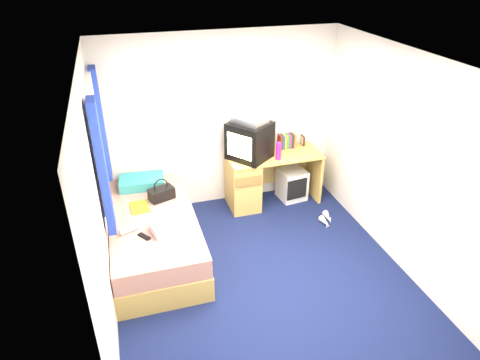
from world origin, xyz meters
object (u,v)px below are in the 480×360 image
object	(u,v)px
desk	(255,179)
towel	(166,227)
vcr	(250,120)
bed	(154,235)
aerosol_can	(262,150)
colour_swatch_fan	(163,244)
white_heels	(327,220)
handbag	(161,193)
picture_frame	(303,140)
remote_control	(144,236)
pillow	(142,182)
water_bottle	(128,229)
crt_tv	(250,141)
storage_cube	(292,184)
magazine	(139,207)
pink_water_bottle	(278,152)

from	to	relation	value
desk	towel	size ratio (longest dim) A/B	4.15
vcr	towel	xyz separation A→B (m)	(-1.30, -1.10, -0.70)
bed	aerosol_can	distance (m)	1.87
colour_swatch_fan	white_heels	world-z (taller)	colour_swatch_fan
desk	handbag	size ratio (longest dim) A/B	3.82
picture_frame	remote_control	distance (m)	2.77
pillow	towel	world-z (taller)	pillow
vcr	white_heels	distance (m)	1.69
handbag	towel	size ratio (longest dim) A/B	1.08
water_bottle	white_heels	bearing A→B (deg)	5.68
crt_tv	towel	size ratio (longest dim) A/B	2.19
handbag	storage_cube	bearing A→B (deg)	-8.16
vcr	aerosol_can	bearing A→B (deg)	62.83
pillow	water_bottle	world-z (taller)	pillow
crt_tv	aerosol_can	world-z (taller)	crt_tv
pillow	bed	bearing A→B (deg)	-86.79
storage_cube	picture_frame	xyz separation A→B (m)	(0.21, 0.18, 0.59)
vcr	handbag	size ratio (longest dim) A/B	1.24
crt_tv	white_heels	size ratio (longest dim) A/B	2.10
towel	remote_control	xyz separation A→B (m)	(-0.25, -0.05, -0.04)
picture_frame	desk	bearing A→B (deg)	-164.71
bed	picture_frame	bearing A→B (deg)	22.02
magazine	white_heels	xyz separation A→B (m)	(2.41, -0.22, -0.51)
desk	aerosol_can	bearing A→B (deg)	13.84
vcr	desk	bearing A→B (deg)	52.78
storage_cube	water_bottle	size ratio (longest dim) A/B	2.25
towel	white_heels	distance (m)	2.26
handbag	magazine	size ratio (longest dim) A/B	1.21
water_bottle	white_heels	distance (m)	2.63
pillow	handbag	xyz separation A→B (m)	(0.20, -0.40, 0.02)
pillow	water_bottle	bearing A→B (deg)	-103.39
water_bottle	crt_tv	bearing A→B (deg)	30.41
pink_water_bottle	white_heels	distance (m)	1.13
desk	crt_tv	size ratio (longest dim) A/B	1.90
colour_swatch_fan	pink_water_bottle	bearing A→B (deg)	33.70
towel	water_bottle	world-z (taller)	towel
bed	desk	xyz separation A→B (m)	(1.50, 0.74, 0.14)
remote_control	water_bottle	bearing A→B (deg)	101.88
handbag	desk	bearing A→B (deg)	-3.43
pillow	crt_tv	bearing A→B (deg)	0.14
water_bottle	pillow	bearing A→B (deg)	76.61
towel	pink_water_bottle	bearing A→B (deg)	29.23
picture_frame	remote_control	world-z (taller)	picture_frame
water_bottle	remote_control	bearing A→B (deg)	-43.14
bed	pink_water_bottle	xyz separation A→B (m)	(1.78, 0.57, 0.60)
towel	desk	bearing A→B (deg)	38.36
picture_frame	pink_water_bottle	world-z (taller)	pink_water_bottle
storage_cube	magazine	distance (m)	2.29
bed	vcr	distance (m)	1.91
crt_tv	picture_frame	distance (m)	0.91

